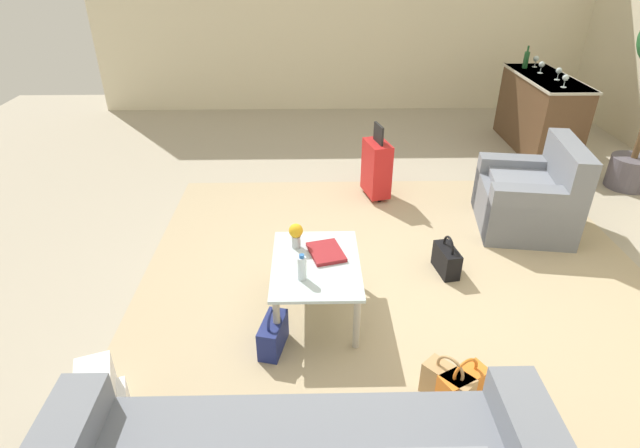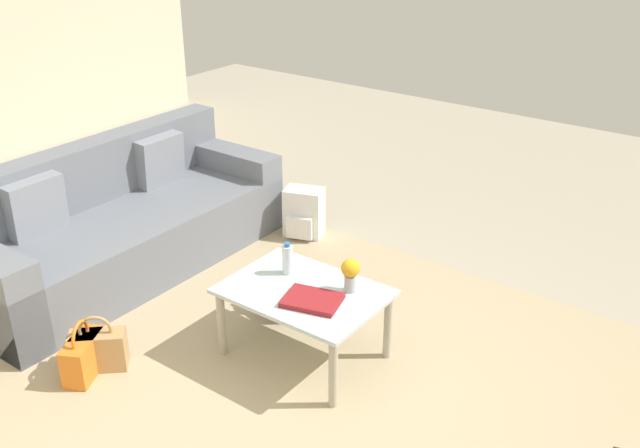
% 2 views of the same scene
% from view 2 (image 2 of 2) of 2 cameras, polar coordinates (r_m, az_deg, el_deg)
% --- Properties ---
extents(ground_plane, '(12.00, 12.00, 0.00)m').
position_cam_2_polar(ground_plane, '(3.88, -1.03, -15.98)').
color(ground_plane, '#A89E89').
extents(area_rug, '(5.20, 4.40, 0.01)m').
position_cam_2_polar(area_rug, '(4.08, -9.71, -13.91)').
color(area_rug, tan).
rests_on(area_rug, ground).
extents(couch, '(0.94, 2.43, 0.90)m').
position_cam_2_polar(couch, '(5.42, -15.88, -0.25)').
color(couch, slate).
rests_on(couch, ground).
extents(coffee_table, '(0.91, 0.66, 0.46)m').
position_cam_2_polar(coffee_table, '(4.17, -1.28, -6.06)').
color(coffee_table, silver).
rests_on(coffee_table, ground).
extents(water_bottle, '(0.06, 0.06, 0.20)m').
position_cam_2_polar(water_bottle, '(4.26, -2.62, -2.84)').
color(water_bottle, silver).
rests_on(water_bottle, coffee_table).
extents(coffee_table_book, '(0.37, 0.31, 0.03)m').
position_cam_2_polar(coffee_table_book, '(4.01, -0.63, -6.11)').
color(coffee_table_book, maroon).
rests_on(coffee_table_book, coffee_table).
extents(flower_vase, '(0.11, 0.11, 0.21)m').
position_cam_2_polar(flower_vase, '(4.07, 2.45, -3.87)').
color(flower_vase, '#B2B7BC').
rests_on(flower_vase, coffee_table).
extents(handbag_tan, '(0.33, 0.32, 0.36)m').
position_cam_2_polar(handbag_tan, '(4.40, -17.32, -9.55)').
color(handbag_tan, tan).
rests_on(handbag_tan, ground).
extents(handbag_navy, '(0.34, 0.21, 0.36)m').
position_cam_2_polar(handbag_navy, '(4.73, -2.90, -5.64)').
color(handbag_navy, navy).
rests_on(handbag_navy, ground).
extents(handbag_orange, '(0.27, 0.35, 0.36)m').
position_cam_2_polar(handbag_orange, '(4.37, -18.38, -9.97)').
color(handbag_orange, orange).
rests_on(handbag_orange, ground).
extents(backpack_white, '(0.35, 0.32, 0.40)m').
position_cam_2_polar(backpack_white, '(5.70, -1.32, 0.84)').
color(backpack_white, white).
rests_on(backpack_white, ground).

